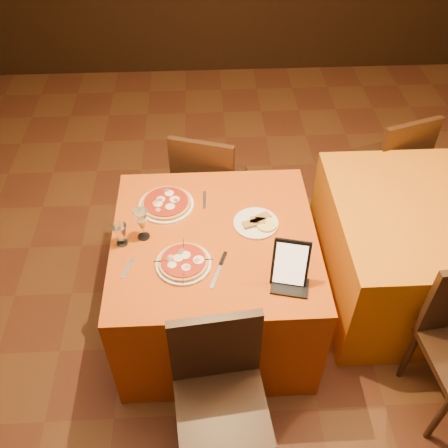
{
  "coord_description": "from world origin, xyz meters",
  "views": [
    {
      "loc": [
        -0.21,
        -1.66,
        2.67
      ],
      "look_at": [
        -0.12,
        0.18,
        0.86
      ],
      "focal_mm": 40.0,
      "sensor_mm": 36.0,
      "label": 1
    }
  ],
  "objects_px": {
    "chair_side_far": "(383,163)",
    "wine_glass": "(142,224)",
    "side_table": "(415,252)",
    "chair_main_near": "(222,410)",
    "chair_main_far": "(211,181)",
    "tablet": "(290,263)",
    "water_glass": "(121,235)",
    "pizza_far": "(166,204)",
    "main_table": "(215,281)",
    "pizza_near": "(184,263)"
  },
  "relations": [
    {
      "from": "water_glass",
      "to": "tablet",
      "type": "distance_m",
      "value": 0.89
    },
    {
      "from": "main_table",
      "to": "tablet",
      "type": "xyz_separation_m",
      "value": [
        0.35,
        -0.31,
        0.49
      ]
    },
    {
      "from": "chair_main_far",
      "to": "water_glass",
      "type": "height_order",
      "value": "chair_main_far"
    },
    {
      "from": "chair_main_far",
      "to": "tablet",
      "type": "distance_m",
      "value": 1.26
    },
    {
      "from": "chair_main_near",
      "to": "water_glass",
      "type": "xyz_separation_m",
      "value": [
        -0.49,
        0.8,
        0.36
      ]
    },
    {
      "from": "chair_side_far",
      "to": "water_glass",
      "type": "bearing_deg",
      "value": 11.87
    },
    {
      "from": "chair_main_near",
      "to": "tablet",
      "type": "xyz_separation_m",
      "value": [
        0.35,
        0.51,
        0.41
      ]
    },
    {
      "from": "wine_glass",
      "to": "tablet",
      "type": "bearing_deg",
      "value": -24.09
    },
    {
      "from": "chair_side_far",
      "to": "pizza_far",
      "type": "distance_m",
      "value": 1.7
    },
    {
      "from": "side_table",
      "to": "main_table",
      "type": "bearing_deg",
      "value": -172.38
    },
    {
      "from": "pizza_near",
      "to": "tablet",
      "type": "bearing_deg",
      "value": -13.03
    },
    {
      "from": "water_glass",
      "to": "chair_main_near",
      "type": "bearing_deg",
      "value": -58.6
    },
    {
      "from": "pizza_near",
      "to": "tablet",
      "type": "height_order",
      "value": "tablet"
    },
    {
      "from": "side_table",
      "to": "water_glass",
      "type": "height_order",
      "value": "water_glass"
    },
    {
      "from": "pizza_far",
      "to": "water_glass",
      "type": "height_order",
      "value": "water_glass"
    },
    {
      "from": "chair_main_far",
      "to": "pizza_far",
      "type": "xyz_separation_m",
      "value": [
        -0.26,
        -0.57,
        0.31
      ]
    },
    {
      "from": "chair_main_near",
      "to": "side_table",
      "type": "bearing_deg",
      "value": 32.42
    },
    {
      "from": "chair_main_near",
      "to": "tablet",
      "type": "distance_m",
      "value": 0.75
    },
    {
      "from": "pizza_far",
      "to": "wine_glass",
      "type": "distance_m",
      "value": 0.28
    },
    {
      "from": "main_table",
      "to": "chair_main_near",
      "type": "bearing_deg",
      "value": -90.0
    },
    {
      "from": "tablet",
      "to": "water_glass",
      "type": "bearing_deg",
      "value": 174.79
    },
    {
      "from": "main_table",
      "to": "chair_side_far",
      "type": "relative_size",
      "value": 1.21
    },
    {
      "from": "chair_main_near",
      "to": "chair_main_far",
      "type": "bearing_deg",
      "value": 84.0
    },
    {
      "from": "side_table",
      "to": "wine_glass",
      "type": "bearing_deg",
      "value": -174.65
    },
    {
      "from": "chair_main_far",
      "to": "wine_glass",
      "type": "height_order",
      "value": "wine_glass"
    },
    {
      "from": "chair_main_near",
      "to": "pizza_near",
      "type": "height_order",
      "value": "chair_main_near"
    },
    {
      "from": "chair_main_far",
      "to": "wine_glass",
      "type": "bearing_deg",
      "value": 82.83
    },
    {
      "from": "chair_main_far",
      "to": "chair_main_near",
      "type": "bearing_deg",
      "value": 107.87
    },
    {
      "from": "main_table",
      "to": "pizza_far",
      "type": "bearing_deg",
      "value": 136.0
    },
    {
      "from": "pizza_far",
      "to": "water_glass",
      "type": "distance_m",
      "value": 0.36
    },
    {
      "from": "pizza_far",
      "to": "wine_glass",
      "type": "bearing_deg",
      "value": -115.05
    },
    {
      "from": "chair_main_far",
      "to": "wine_glass",
      "type": "distance_m",
      "value": 0.97
    },
    {
      "from": "chair_side_far",
      "to": "wine_glass",
      "type": "relative_size",
      "value": 4.79
    },
    {
      "from": "chair_side_far",
      "to": "wine_glass",
      "type": "height_order",
      "value": "wine_glass"
    },
    {
      "from": "chair_main_near",
      "to": "pizza_far",
      "type": "height_order",
      "value": "chair_main_near"
    },
    {
      "from": "water_glass",
      "to": "main_table",
      "type": "bearing_deg",
      "value": 3.05
    },
    {
      "from": "chair_side_far",
      "to": "tablet",
      "type": "xyz_separation_m",
      "value": [
        -0.9,
        -1.28,
        0.41
      ]
    },
    {
      "from": "wine_glass",
      "to": "tablet",
      "type": "xyz_separation_m",
      "value": [
        0.73,
        -0.33,
        0.03
      ]
    },
    {
      "from": "chair_main_far",
      "to": "main_table",
      "type": "bearing_deg",
      "value": 107.87
    },
    {
      "from": "side_table",
      "to": "chair_main_near",
      "type": "distance_m",
      "value": 1.6
    },
    {
      "from": "side_table",
      "to": "chair_main_far",
      "type": "bearing_deg",
      "value": 152.35
    },
    {
      "from": "pizza_near",
      "to": "main_table",
      "type": "bearing_deg",
      "value": 49.63
    },
    {
      "from": "wine_glass",
      "to": "pizza_far",
      "type": "bearing_deg",
      "value": 64.95
    },
    {
      "from": "side_table",
      "to": "wine_glass",
      "type": "xyz_separation_m",
      "value": [
        -1.63,
        -0.15,
        0.47
      ]
    },
    {
      "from": "pizza_near",
      "to": "wine_glass",
      "type": "relative_size",
      "value": 1.49
    },
    {
      "from": "side_table",
      "to": "chair_side_far",
      "type": "bearing_deg",
      "value": 90.0
    },
    {
      "from": "main_table",
      "to": "tablet",
      "type": "distance_m",
      "value": 0.68
    },
    {
      "from": "chair_main_far",
      "to": "tablet",
      "type": "relative_size",
      "value": 3.73
    },
    {
      "from": "pizza_near",
      "to": "tablet",
      "type": "distance_m",
      "value": 0.54
    },
    {
      "from": "pizza_far",
      "to": "wine_glass",
      "type": "relative_size",
      "value": 1.65
    }
  ]
}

